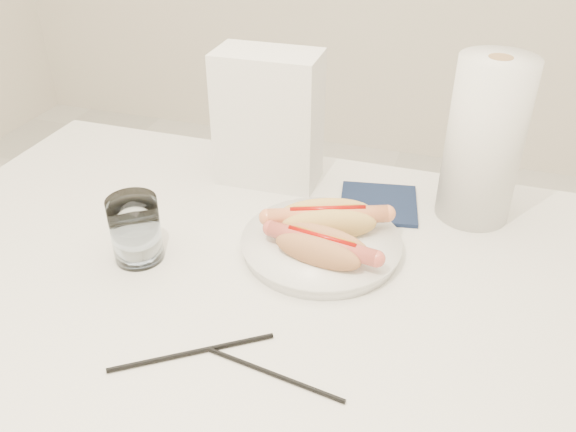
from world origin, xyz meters
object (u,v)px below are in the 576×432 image
(plate, at_px, (321,246))
(napkin_box, at_px, (269,119))
(table, at_px, (248,293))
(hotdog_left, at_px, (327,220))
(water_glass, at_px, (135,229))
(paper_towel_roll, at_px, (484,141))
(hotdog_right, at_px, (322,247))

(plate, xyz_separation_m, napkin_box, (-0.16, 0.20, 0.12))
(plate, distance_m, napkin_box, 0.28)
(table, distance_m, napkin_box, 0.34)
(hotdog_left, xyz_separation_m, water_glass, (-0.27, -0.13, 0.01))
(napkin_box, xyz_separation_m, paper_towel_roll, (0.39, -0.01, 0.02))
(napkin_box, height_order, paper_towel_roll, paper_towel_roll)
(table, xyz_separation_m, paper_towel_roll, (0.33, 0.26, 0.20))
(plate, distance_m, water_glass, 0.30)
(hotdog_left, height_order, water_glass, water_glass)
(napkin_box, bearing_deg, water_glass, -110.81)
(paper_towel_roll, bearing_deg, table, -141.06)
(water_glass, bearing_deg, table, 12.15)
(table, relative_size, hotdog_right, 6.75)
(plate, xyz_separation_m, hotdog_left, (0.00, 0.03, 0.04))
(water_glass, bearing_deg, plate, 21.47)
(plate, height_order, napkin_box, napkin_box)
(hotdog_right, distance_m, paper_towel_roll, 0.34)
(water_glass, distance_m, paper_towel_roll, 0.59)
(water_glass, relative_size, napkin_box, 0.43)
(table, xyz_separation_m, napkin_box, (-0.06, 0.27, 0.19))
(water_glass, relative_size, paper_towel_roll, 0.38)
(plate, relative_size, water_glass, 2.31)
(table, height_order, plate, plate)
(water_glass, xyz_separation_m, paper_towel_roll, (0.50, 0.30, 0.09))
(hotdog_left, distance_m, water_glass, 0.30)
(table, xyz_separation_m, hotdog_right, (0.11, 0.02, 0.10))
(plate, bearing_deg, water_glass, -158.53)
(table, height_order, paper_towel_roll, paper_towel_roll)
(hotdog_left, relative_size, water_glass, 1.77)
(hotdog_left, distance_m, paper_towel_roll, 0.30)
(table, bearing_deg, plate, 34.65)
(hotdog_right, height_order, water_glass, water_glass)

